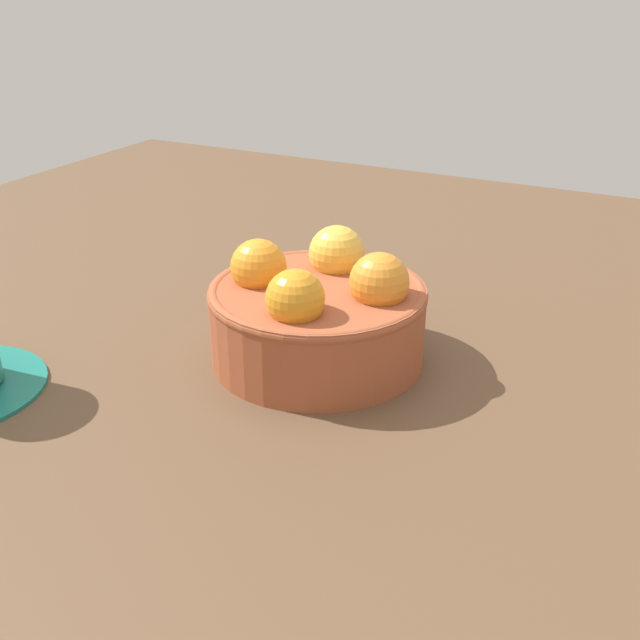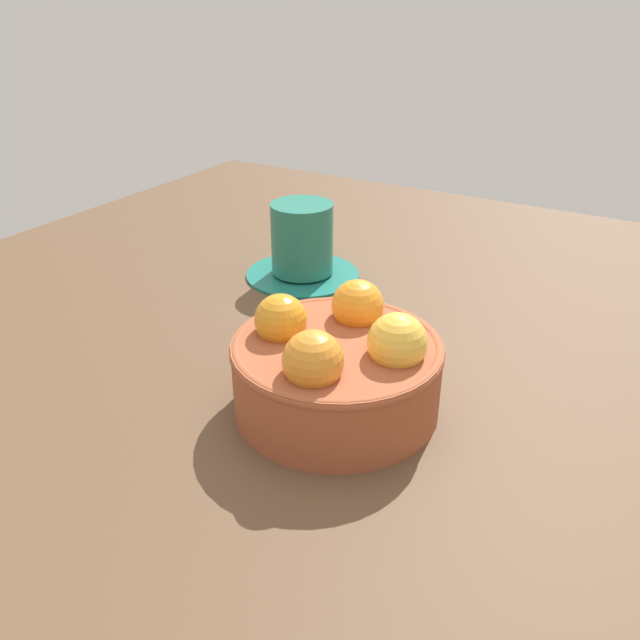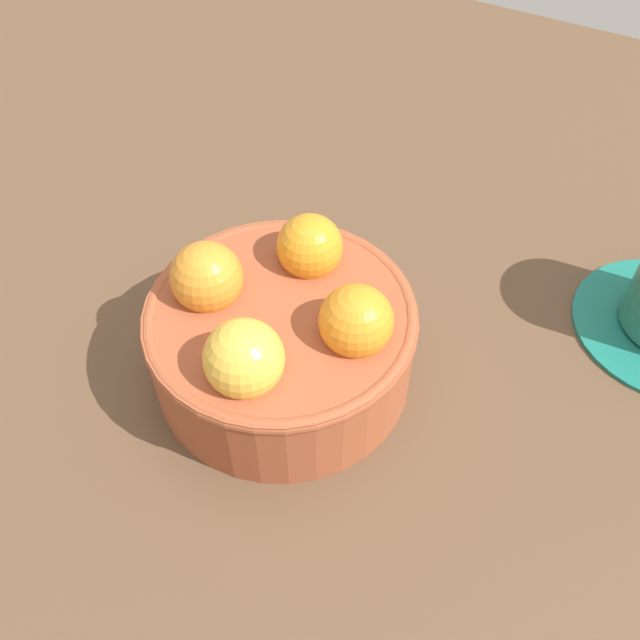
# 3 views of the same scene
# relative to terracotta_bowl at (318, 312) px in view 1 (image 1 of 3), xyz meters

# --- Properties ---
(ground_plane) EXTENTS (1.28, 1.19, 0.04)m
(ground_plane) POSITION_rel_terracotta_bowl_xyz_m (0.00, 0.00, -0.06)
(ground_plane) COLOR brown
(terracotta_bowl) EXTENTS (0.17, 0.17, 0.10)m
(terracotta_bowl) POSITION_rel_terracotta_bowl_xyz_m (0.00, 0.00, 0.00)
(terracotta_bowl) COLOR #9E4C2D
(terracotta_bowl) RESTS_ON ground_plane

